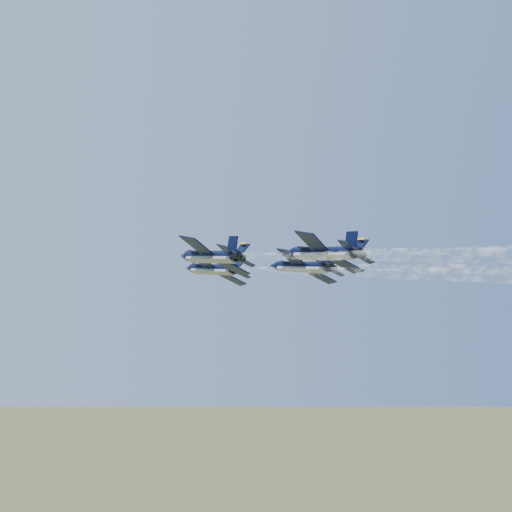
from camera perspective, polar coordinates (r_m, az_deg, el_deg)
name	(u,v)px	position (r m, az deg, el deg)	size (l,w,h in m)	color
jet_lead	(212,269)	(107.88, -3.54, -1.04)	(10.19, 14.70, 4.83)	black
jet_left	(210,256)	(93.24, -3.68, -0.03)	(10.19, 14.70, 4.83)	black
jet_right	(302,267)	(104.79, 3.67, -0.85)	(10.19, 14.70, 4.83)	black
jet_slot	(323,253)	(89.86, 5.37, 0.27)	(10.19, 14.70, 4.83)	black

